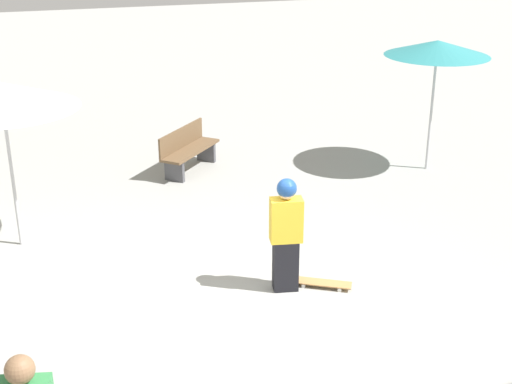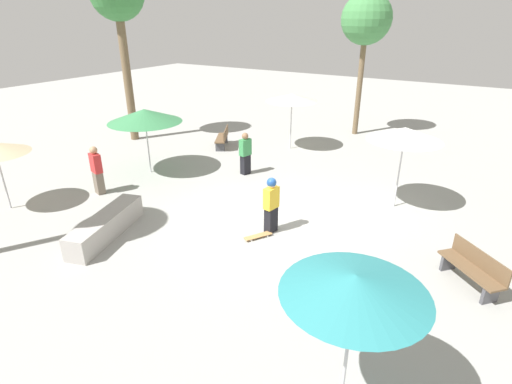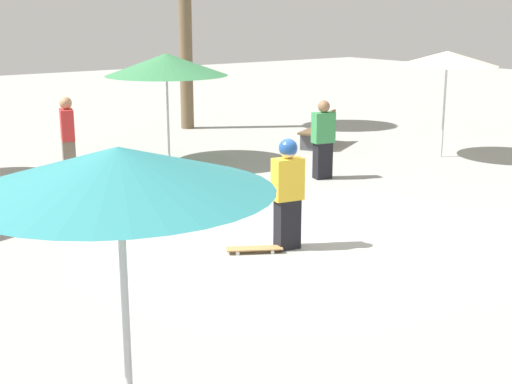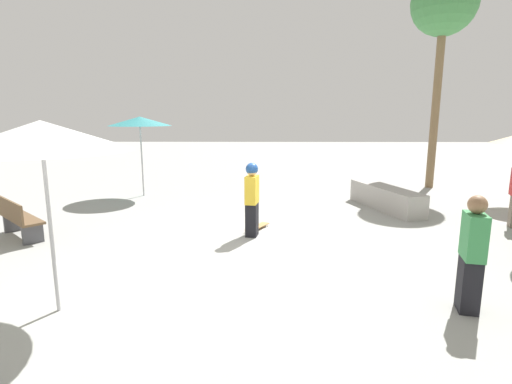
{
  "view_description": "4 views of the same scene",
  "coord_description": "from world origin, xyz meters",
  "views": [
    {
      "loc": [
        -2.57,
        -7.59,
        4.88
      ],
      "look_at": [
        0.14,
        0.82,
        1.31
      ],
      "focal_mm": 50.0,
      "sensor_mm": 36.0,
      "label": 1
    },
    {
      "loc": [
        8.98,
        5.15,
        5.55
      ],
      "look_at": [
        0.29,
        -0.15,
        1.01
      ],
      "focal_mm": 28.0,
      "sensor_mm": 36.0,
      "label": 2
    },
    {
      "loc": [
        6.64,
        8.04,
        3.36
      ],
      "look_at": [
        1.0,
        0.43,
        0.92
      ],
      "focal_mm": 50.0,
      "sensor_mm": 36.0,
      "label": 3
    },
    {
      "loc": [
        -7.95,
        0.23,
        2.62
      ],
      "look_at": [
        -0.06,
        0.33,
        1.07
      ],
      "focal_mm": 28.0,
      "sensor_mm": 36.0,
      "label": 4
    }
  ],
  "objects": [
    {
      "name": "ground_plane",
      "position": [
        0.0,
        0.0,
        0.0
      ],
      "size": [
        60.0,
        60.0,
        0.0
      ],
      "primitive_type": "plane",
      "color": "#9E9E99"
    },
    {
      "name": "shade_umbrella_teal",
      "position": [
        4.75,
        4.06,
        2.39
      ],
      "size": [
        1.97,
        1.97,
        2.54
      ],
      "color": "#B7B7BC",
      "rests_on": "ground_plane"
    },
    {
      "name": "bench_far",
      "position": [
        0.22,
        5.41,
        0.43
      ],
      "size": [
        1.41,
        1.47,
        0.85
      ],
      "rotation": [
        0.0,
        0.0,
        3.96
      ],
      "color": "#47474C",
      "rests_on": "ground_plane"
    },
    {
      "name": "skateboard",
      "position": [
        0.94,
        0.31,
        0.06
      ],
      "size": [
        0.79,
        0.58,
        0.07
      ],
      "rotation": [
        0.0,
        0.0,
        5.75
      ],
      "color": "#B7844C",
      "rests_on": "ground_plane"
    },
    {
      "name": "shade_umbrella_white",
      "position": [
        -2.98,
        2.97,
        2.35
      ],
      "size": [
        2.21,
        2.21,
        2.55
      ],
      "color": "#B7B7BC",
      "rests_on": "ground_plane"
    },
    {
      "name": "skater_main",
      "position": [
        0.43,
        0.43,
        0.87
      ],
      "size": [
        0.46,
        0.31,
        1.61
      ],
      "rotation": [
        0.0,
        0.0,
        6.1
      ],
      "color": "black",
      "rests_on": "ground_plane"
    }
  ]
}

